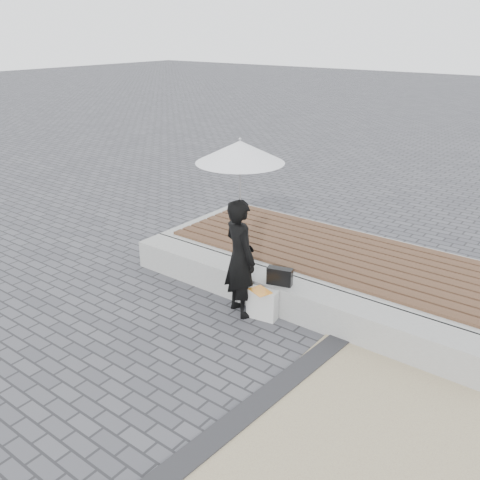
% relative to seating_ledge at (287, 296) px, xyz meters
% --- Properties ---
extents(ground, '(80.00, 80.00, 0.00)m').
position_rel_seating_ledge_xyz_m(ground, '(0.00, -1.60, -0.20)').
color(ground, '#4A4A4F').
rests_on(ground, ground).
extents(edging_band, '(0.61, 5.20, 0.04)m').
position_rel_seating_ledge_xyz_m(edging_band, '(0.75, -2.10, -0.18)').
color(edging_band, '#28282B').
rests_on(edging_band, ground).
extents(seating_ledge, '(5.00, 0.45, 0.40)m').
position_rel_seating_ledge_xyz_m(seating_ledge, '(0.00, 0.00, 0.00)').
color(seating_ledge, '#A7A6A2').
rests_on(seating_ledge, ground).
extents(timber_platform, '(5.00, 2.00, 0.40)m').
position_rel_seating_ledge_xyz_m(timber_platform, '(0.00, 1.20, 0.00)').
color(timber_platform, '#AEAFA9').
rests_on(timber_platform, ground).
extents(timber_decking, '(4.60, 1.80, 0.04)m').
position_rel_seating_ledge_xyz_m(timber_decking, '(0.00, 1.20, 0.22)').
color(timber_decking, brown).
rests_on(timber_decking, timber_platform).
extents(woman, '(0.65, 0.55, 1.52)m').
position_rel_seating_ledge_xyz_m(woman, '(-0.45, -0.40, 0.56)').
color(woman, black).
rests_on(woman, ground).
extents(parasol, '(1.03, 1.03, 1.31)m').
position_rel_seating_ledge_xyz_m(parasol, '(-0.45, -0.40, 1.88)').
color(parasol, '#ABAAAF').
rests_on(parasol, ground).
extents(handbag, '(0.34, 0.20, 0.22)m').
position_rel_seating_ledge_xyz_m(handbag, '(-0.05, -0.10, 0.31)').
color(handbag, black).
rests_on(handbag, seating_ledge).
extents(canvas_tote, '(0.40, 0.22, 0.40)m').
position_rel_seating_ledge_xyz_m(canvas_tote, '(-0.14, -0.34, -0.00)').
color(canvas_tote, beige).
rests_on(canvas_tote, ground).
extents(magazine, '(0.31, 0.27, 0.01)m').
position_rel_seating_ledge_xyz_m(magazine, '(-0.14, -0.39, 0.20)').
color(magazine, '#E1442D').
rests_on(magazine, canvas_tote).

